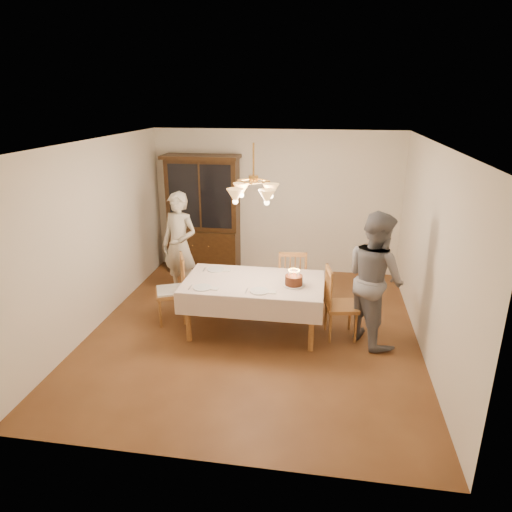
% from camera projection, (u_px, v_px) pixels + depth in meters
% --- Properties ---
extents(ground, '(5.00, 5.00, 0.00)m').
position_uv_depth(ground, '(254.00, 330.00, 6.48)').
color(ground, brown).
rests_on(ground, ground).
extents(room_shell, '(5.00, 5.00, 5.00)m').
position_uv_depth(room_shell, '(254.00, 223.00, 5.95)').
color(room_shell, white).
rests_on(room_shell, ground).
extents(dining_table, '(1.90, 1.10, 0.76)m').
position_uv_depth(dining_table, '(254.00, 286.00, 6.25)').
color(dining_table, brown).
rests_on(dining_table, ground).
extents(china_hutch, '(1.38, 0.54, 2.16)m').
position_uv_depth(china_hutch, '(203.00, 216.00, 8.43)').
color(china_hutch, black).
rests_on(china_hutch, ground).
extents(chair_far_side, '(0.48, 0.46, 1.00)m').
position_uv_depth(chair_far_side, '(292.00, 283.00, 6.96)').
color(chair_far_side, brown).
rests_on(chair_far_side, ground).
extents(chair_left_end, '(0.56, 0.57, 1.00)m').
position_uv_depth(chair_left_end, '(171.00, 292.00, 6.62)').
color(chair_left_end, brown).
rests_on(chair_left_end, ground).
extents(chair_right_end, '(0.49, 0.51, 1.00)m').
position_uv_depth(chair_right_end, '(340.00, 307.00, 6.18)').
color(chair_right_end, brown).
rests_on(chair_right_end, ground).
extents(elderly_woman, '(0.73, 0.59, 1.74)m').
position_uv_depth(elderly_woman, '(180.00, 246.00, 7.34)').
color(elderly_woman, beige).
rests_on(elderly_woman, ground).
extents(adult_in_grey, '(1.04, 1.10, 1.79)m').
position_uv_depth(adult_in_grey, '(375.00, 278.00, 5.95)').
color(adult_in_grey, slate).
rests_on(adult_in_grey, ground).
extents(birthday_cake, '(0.30, 0.30, 0.22)m').
position_uv_depth(birthday_cake, '(294.00, 281.00, 6.05)').
color(birthday_cake, white).
rests_on(birthday_cake, dining_table).
extents(place_setting_near_left, '(0.39, 0.24, 0.02)m').
position_uv_depth(place_setting_near_left, '(203.00, 288.00, 5.99)').
color(place_setting_near_left, white).
rests_on(place_setting_near_left, dining_table).
extents(place_setting_near_right, '(0.40, 0.25, 0.02)m').
position_uv_depth(place_setting_near_right, '(260.00, 291.00, 5.88)').
color(place_setting_near_right, white).
rests_on(place_setting_near_right, dining_table).
extents(place_setting_far_left, '(0.39, 0.25, 0.02)m').
position_uv_depth(place_setting_far_left, '(217.00, 270.00, 6.61)').
color(place_setting_far_left, white).
rests_on(place_setting_far_left, dining_table).
extents(chandelier, '(0.62, 0.62, 0.73)m').
position_uv_depth(chandelier, '(254.00, 193.00, 5.82)').
color(chandelier, '#BF8C3F').
rests_on(chandelier, ground).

